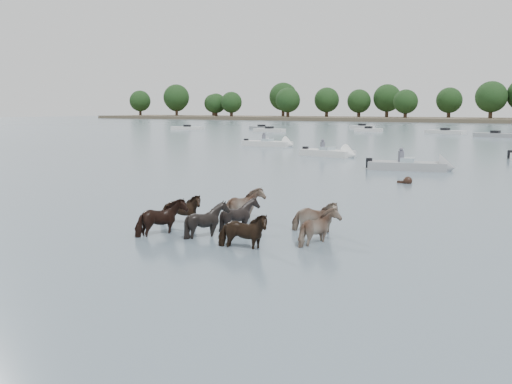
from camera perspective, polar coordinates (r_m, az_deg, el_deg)
The scene contains 9 objects.
ground at distance 18.06m, azimuth -8.34°, elevation -3.39°, with size 400.00×400.00×0.00m, color #4E6170.
shoreline at distance 182.66m, azimuth 5.67°, elevation 7.29°, with size 160.00×30.00×1.00m, color #4C4233.
pony_herd at distance 16.90m, azimuth -2.04°, elevation -2.81°, with size 6.43×4.59×1.28m.
swimming_pony at distance 29.00m, azimuth 14.74°, elevation 1.04°, with size 0.72×0.44×0.44m.
motorboat_a at distance 43.98m, azimuth 7.85°, elevation 3.79°, with size 4.84×2.28×1.92m.
motorboat_b at distance 35.37m, azimuth 15.99°, elevation 2.46°, with size 5.21×2.79×1.92m.
motorboat_f at distance 55.60m, azimuth 1.81°, elevation 4.80°, with size 5.49×1.69×1.92m.
distant_flotilla at distance 88.38m, azimuth 24.02°, elevation 5.41°, with size 106.74×24.55×0.93m.
treeline at distance 182.69m, azimuth 5.63°, elevation 9.15°, with size 149.69×21.69×12.10m.
Camera 1 is at (11.52, -13.43, 3.64)m, focal length 40.28 mm.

